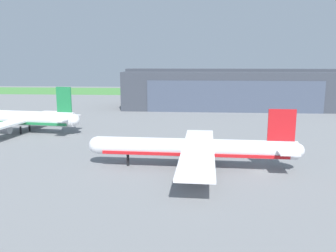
{
  "coord_description": "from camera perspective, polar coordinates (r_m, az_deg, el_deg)",
  "views": [
    {
      "loc": [
        -13.37,
        -67.13,
        21.79
      ],
      "look_at": [
        -19.82,
        19.28,
        5.32
      ],
      "focal_mm": 37.0,
      "sensor_mm": 36.0,
      "label": 1
    }
  ],
  "objects": [
    {
      "name": "maintenance_hangar",
      "position": [
        163.38,
        10.29,
        5.94
      ],
      "size": [
        97.01,
        30.91,
        17.99
      ],
      "color": "#383D47",
      "rests_on": "ground_plane"
    },
    {
      "name": "airliner_far_right",
      "position": [
        114.81,
        -23.23,
        1.14
      ],
      "size": [
        38.83,
        35.21,
        14.19
      ],
      "color": "white",
      "rests_on": "ground_plane"
    },
    {
      "name": "airliner_near_left",
      "position": [
        70.79,
        4.39,
        -3.7
      ],
      "size": [
        43.81,
        38.28,
        12.48
      ],
      "color": "silver",
      "rests_on": "ground_plane"
    },
    {
      "name": "grass_field_strip",
      "position": [
        246.95,
        7.39,
        5.62
      ],
      "size": [
        440.0,
        56.0,
        0.08
      ],
      "primitive_type": "cube",
      "color": "#488A3F",
      "rests_on": "ground_plane"
    },
    {
      "name": "ground_plane",
      "position": [
        71.83,
        14.91,
        -7.27
      ],
      "size": [
        440.0,
        440.0,
        0.0
      ],
      "primitive_type": "plane",
      "color": "slate"
    }
  ]
}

